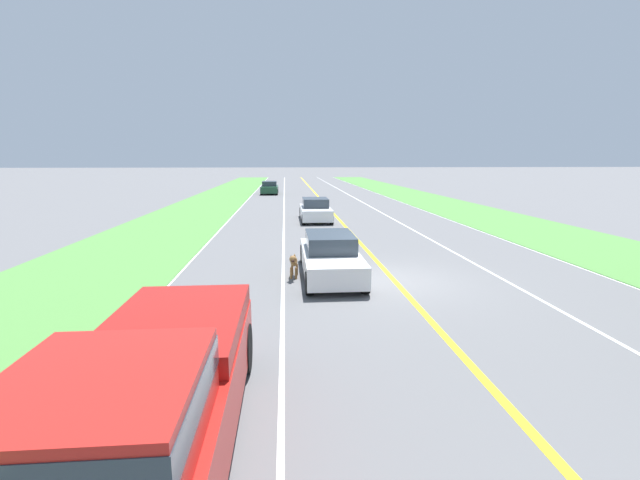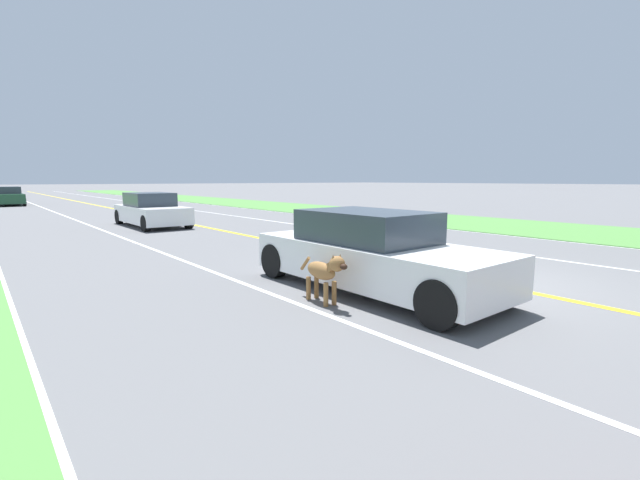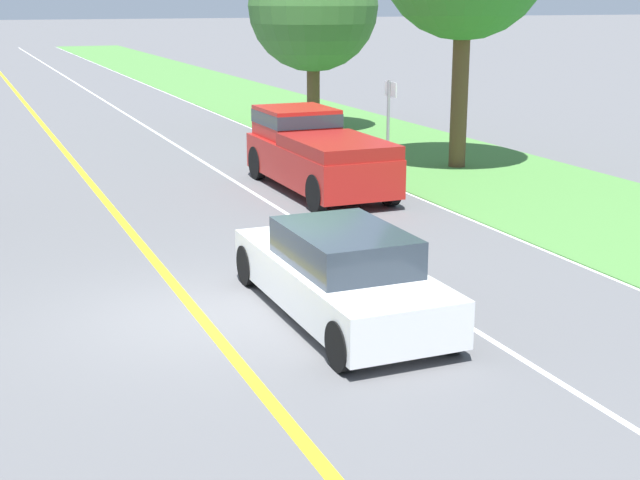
{
  "view_description": "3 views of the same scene",
  "coord_description": "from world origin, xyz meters",
  "views": [
    {
      "loc": [
        3.39,
        12.77,
        3.76
      ],
      "look_at": [
        2.24,
        -1.39,
        1.08
      ],
      "focal_mm": 24.0,
      "sensor_mm": 36.0,
      "label": 1
    },
    {
      "loc": [
        7.3,
        4.35,
        1.92
      ],
      "look_at": [
        2.85,
        -1.11,
        0.92
      ],
      "focal_mm": 24.0,
      "sensor_mm": 36.0,
      "label": 2
    },
    {
      "loc": [
        -3.14,
        -12.31,
        4.61
      ],
      "look_at": [
        1.77,
        -0.45,
        1.11
      ],
      "focal_mm": 50.0,
      "sensor_mm": 36.0,
      "label": 3
    }
  ],
  "objects": [
    {
      "name": "ground_plane",
      "position": [
        0.0,
        0.0,
        0.0
      ],
      "size": [
        400.0,
        400.0,
        0.0
      ],
      "primitive_type": "plane",
      "color": "#5B5B5E"
    },
    {
      "name": "centre_divider_line",
      "position": [
        0.0,
        0.0,
        0.0
      ],
      "size": [
        0.18,
        160.0,
        0.01
      ],
      "primitive_type": "cube",
      "color": "yellow",
      "rests_on": "ground"
    },
    {
      "name": "lane_dash_oncoming",
      "position": [
        -3.5,
        0.0,
        0.0
      ],
      "size": [
        0.1,
        160.0,
        0.01
      ],
      "primitive_type": "cube",
      "color": "white",
      "rests_on": "ground"
    },
    {
      "name": "lane_edge_line_left",
      "position": [
        -7.0,
        0.0,
        0.0
      ],
      "size": [
        0.14,
        160.0,
        0.01
      ],
      "primitive_type": "cube",
      "color": "white",
      "rests_on": "ground"
    },
    {
      "name": "lane_dash_same_dir",
      "position": [
        3.5,
        0.0,
        0.0
      ],
      "size": [
        0.1,
        160.0,
        0.01
      ],
      "primitive_type": "cube",
      "color": "white",
      "rests_on": "ground"
    },
    {
      "name": "ego_car",
      "position": [
        1.96,
        -0.77,
        0.65
      ],
      "size": [
        1.8,
        4.71,
        1.38
      ],
      "color": "white",
      "rests_on": "ground"
    },
    {
      "name": "grass_verge_left",
      "position": [
        -10.0,
        0.0,
        0.01
      ],
      "size": [
        6.0,
        160.0,
        0.03
      ],
      "primitive_type": "cube",
      "color": "#4C843D",
      "rests_on": "ground"
    },
    {
      "name": "car_trailing_near",
      "position": [
        1.52,
        -13.85,
        0.64
      ],
      "size": [
        1.86,
        4.47,
        1.38
      ],
      "color": "white",
      "rests_on": "ground"
    },
    {
      "name": "dog",
      "position": [
        3.15,
        -0.62,
        0.51
      ],
      "size": [
        0.3,
        1.23,
        0.83
      ],
      "rotation": [
        0.0,
        0.0,
        -0.08
      ],
      "color": "olive",
      "rests_on": "ground"
    },
    {
      "name": "car_trailing_mid",
      "position": [
        5.12,
        -35.31,
        0.66
      ],
      "size": [
        1.87,
        4.44,
        1.39
      ],
      "color": "#1E472D",
      "rests_on": "ground"
    },
    {
      "name": "lane_edge_line_right",
      "position": [
        7.0,
        0.0,
        0.0
      ],
      "size": [
        0.14,
        160.0,
        0.01
      ],
      "primitive_type": "cube",
      "color": "white",
      "rests_on": "ground"
    }
  ]
}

